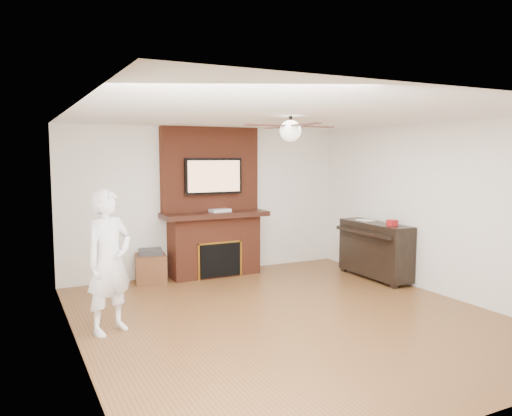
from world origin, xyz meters
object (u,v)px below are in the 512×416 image
fireplace (213,217)px  piano (375,249)px  person (109,261)px  side_table (151,267)px

fireplace → piano: size_ratio=1.76×
person → side_table: bearing=35.6°
fireplace → piano: 2.75m
person → side_table: (1.00, 2.01, -0.58)m
fireplace → side_table: size_ratio=4.55×
side_table → piano: piano is taller
person → piano: person is taller
fireplace → person: (-2.10, -2.08, -0.17)m
piano → side_table: bearing=158.0°
fireplace → piano: bearing=-32.7°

